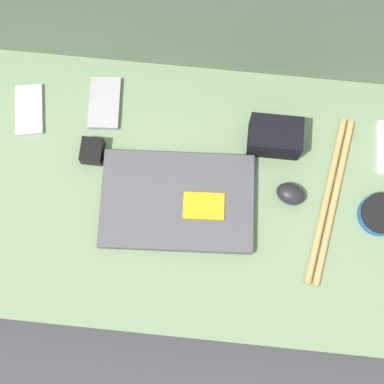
% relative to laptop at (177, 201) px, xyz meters
% --- Properties ---
extents(ground_plane, '(8.00, 8.00, 0.00)m').
position_rel_laptop_xyz_m(ground_plane, '(0.03, 0.02, -0.14)').
color(ground_plane, '#38383D').
extents(couch_seat, '(1.10, 0.62, 0.13)m').
position_rel_laptop_xyz_m(couch_seat, '(0.03, 0.02, -0.08)').
color(couch_seat, slate).
rests_on(couch_seat, ground_plane).
extents(laptop, '(0.35, 0.24, 0.03)m').
position_rel_laptop_xyz_m(laptop, '(0.00, 0.00, 0.00)').
color(laptop, '#47474C').
rests_on(laptop, couch_seat).
extents(computer_mouse, '(0.08, 0.07, 0.04)m').
position_rel_laptop_xyz_m(computer_mouse, '(0.25, 0.04, 0.00)').
color(computer_mouse, black).
rests_on(computer_mouse, couch_seat).
extents(speaker_puck, '(0.09, 0.09, 0.03)m').
position_rel_laptop_xyz_m(speaker_puck, '(0.45, 0.02, 0.00)').
color(speaker_puck, '#1E569E').
rests_on(speaker_puck, couch_seat).
extents(phone_silver, '(0.08, 0.13, 0.01)m').
position_rel_laptop_xyz_m(phone_silver, '(-0.37, 0.19, -0.01)').
color(phone_silver, '#B7B7BC').
rests_on(phone_silver, couch_seat).
extents(phone_black, '(0.08, 0.13, 0.01)m').
position_rel_laptop_xyz_m(phone_black, '(-0.20, 0.22, -0.01)').
color(phone_black, '#99999E').
rests_on(phone_black, couch_seat).
extents(camera_pouch, '(0.12, 0.08, 0.07)m').
position_rel_laptop_xyz_m(camera_pouch, '(0.20, 0.16, 0.02)').
color(camera_pouch, black).
rests_on(camera_pouch, couch_seat).
extents(charger_brick, '(0.05, 0.06, 0.04)m').
position_rel_laptop_xyz_m(charger_brick, '(-0.20, 0.10, 0.00)').
color(charger_brick, black).
rests_on(charger_brick, couch_seat).
extents(drumstick_pair, '(0.10, 0.39, 0.02)m').
position_rel_laptop_xyz_m(drumstick_pair, '(0.34, 0.04, -0.01)').
color(drumstick_pair, tan).
rests_on(drumstick_pair, couch_seat).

